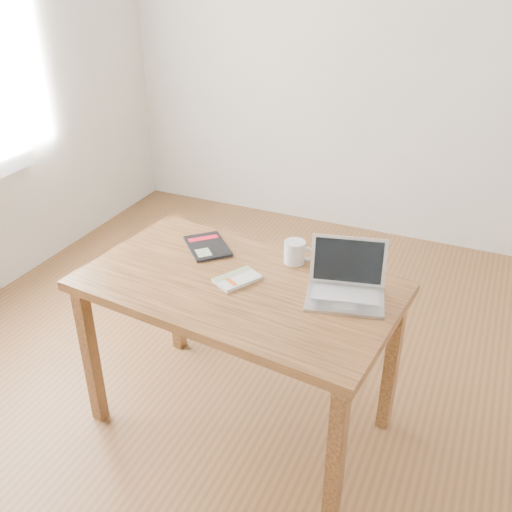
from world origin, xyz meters
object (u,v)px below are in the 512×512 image
at_px(laptop, 346,285).
at_px(coffee_mug, 295,252).
at_px(black_guidebook, 207,246).
at_px(white_guidebook, 237,279).
at_px(desk, 239,301).

xyz_separation_m(laptop, coffee_mug, (-0.27, 0.16, 0.01)).
relative_size(black_guidebook, coffee_mug, 2.20).
xyz_separation_m(white_guidebook, black_guidebook, (-0.25, 0.20, -0.00)).
xyz_separation_m(black_guidebook, laptop, (0.67, -0.12, 0.04)).
relative_size(desk, black_guidebook, 4.67).
relative_size(laptop, coffee_mug, 2.63).
bearing_deg(black_guidebook, desk, -83.74).
xyz_separation_m(desk, laptop, (0.42, 0.08, 0.13)).
relative_size(desk, coffee_mug, 10.29).
height_order(black_guidebook, laptop, laptop).
height_order(white_guidebook, laptop, laptop).
distance_m(black_guidebook, laptop, 0.68).
bearing_deg(laptop, coffee_mug, 135.82).
distance_m(laptop, coffee_mug, 0.31).
distance_m(desk, black_guidebook, 0.34).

